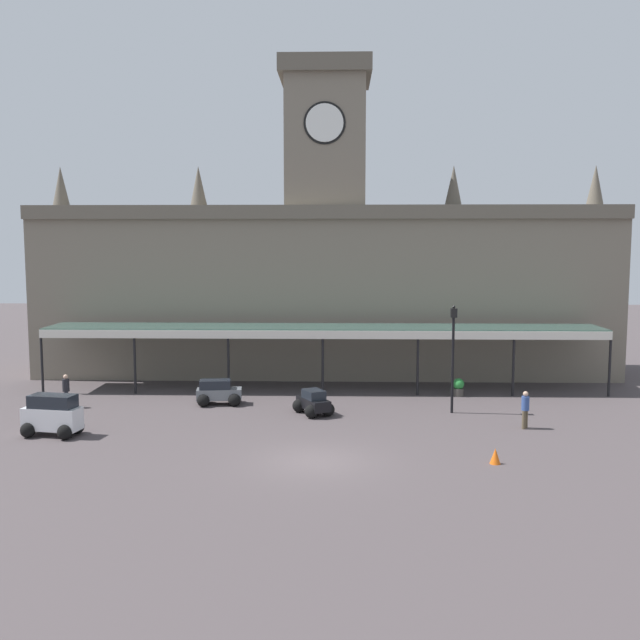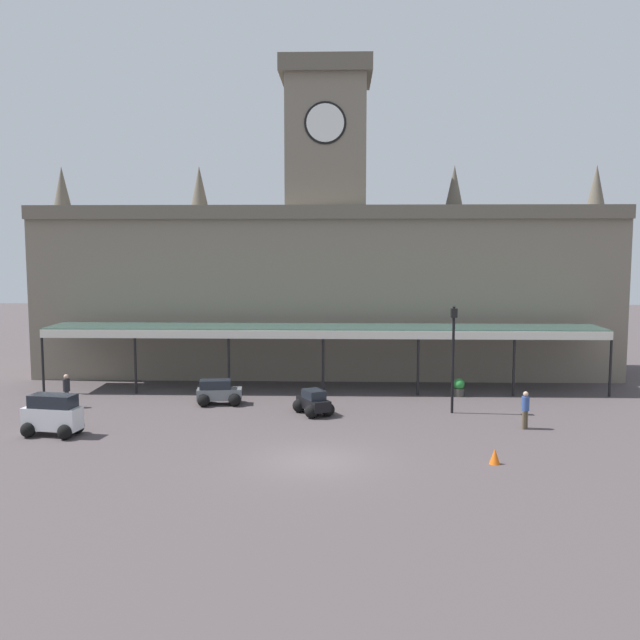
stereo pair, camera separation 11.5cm
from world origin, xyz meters
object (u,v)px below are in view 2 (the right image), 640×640
object	(u,v)px
traffic_cone	(495,456)
pedestrian_crossing_forecourt	(525,408)
pedestrian_near_entrance	(67,389)
car_white_van	(53,417)
car_grey_estate	(219,393)
planter_near_kerb	(459,387)
victorian_lamppost	(453,347)
car_black_sedan	(313,404)

from	to	relation	value
traffic_cone	pedestrian_crossing_forecourt	bearing A→B (deg)	64.62
pedestrian_near_entrance	car_white_van	bearing A→B (deg)	-74.51
car_grey_estate	planter_near_kerb	distance (m)	12.74
pedestrian_near_entrance	victorian_lamppost	bearing A→B (deg)	-1.79
car_black_sedan	pedestrian_near_entrance	distance (m)	12.41
car_white_van	planter_near_kerb	xyz separation A→B (m)	(18.56, 8.37, -0.32)
car_white_van	pedestrian_crossing_forecourt	world-z (taller)	car_white_van
pedestrian_crossing_forecourt	pedestrian_near_entrance	distance (m)	22.06
car_black_sedan	pedestrian_near_entrance	xyz separation A→B (m)	(-12.35, 1.06, 0.41)
car_grey_estate	pedestrian_crossing_forecourt	size ratio (longest dim) A/B	1.40
car_black_sedan	victorian_lamppost	xyz separation A→B (m)	(6.68, 0.46, 2.71)
car_grey_estate	pedestrian_near_entrance	bearing A→B (deg)	-173.41
car_white_van	traffic_cone	world-z (taller)	car_white_van
car_white_van	victorian_lamppost	xyz separation A→B (m)	(17.60, 4.56, 2.41)
pedestrian_crossing_forecourt	car_grey_estate	bearing A→B (deg)	163.31
car_grey_estate	planter_near_kerb	xyz separation A→B (m)	(12.52, 2.35, -0.07)
pedestrian_crossing_forecourt	planter_near_kerb	bearing A→B (deg)	105.15
car_grey_estate	victorian_lamppost	world-z (taller)	victorian_lamppost
car_white_van	pedestrian_near_entrance	distance (m)	5.35
car_grey_estate	car_black_sedan	xyz separation A→B (m)	(4.89, -1.92, -0.06)
car_grey_estate	car_black_sedan	size ratio (longest dim) A/B	1.04
victorian_lamppost	traffic_cone	bearing A→B (deg)	-87.56
car_grey_estate	car_black_sedan	bearing A→B (deg)	-21.41
traffic_cone	planter_near_kerb	bearing A→B (deg)	86.98
car_grey_estate	victorian_lamppost	distance (m)	11.95
car_black_sedan	pedestrian_crossing_forecourt	world-z (taller)	pedestrian_crossing_forecourt
victorian_lamppost	pedestrian_near_entrance	bearing A→B (deg)	178.21
pedestrian_crossing_forecourt	pedestrian_near_entrance	world-z (taller)	same
car_grey_estate	car_white_van	bearing A→B (deg)	-135.09
car_black_sedan	planter_near_kerb	world-z (taller)	car_black_sedan
car_white_van	traffic_cone	distance (m)	18.26
pedestrian_crossing_forecourt	victorian_lamppost	bearing A→B (deg)	134.19
pedestrian_near_entrance	car_black_sedan	bearing A→B (deg)	-4.88
car_black_sedan	pedestrian_near_entrance	size ratio (longest dim) A/B	1.35
pedestrian_near_entrance	victorian_lamppost	xyz separation A→B (m)	(19.03, -0.60, 2.30)
pedestrian_near_entrance	planter_near_kerb	world-z (taller)	pedestrian_near_entrance
car_white_van	victorian_lamppost	bearing A→B (deg)	14.52
victorian_lamppost	traffic_cone	world-z (taller)	victorian_lamppost
planter_near_kerb	pedestrian_near_entrance	bearing A→B (deg)	-170.86
pedestrian_near_entrance	victorian_lamppost	world-z (taller)	victorian_lamppost
victorian_lamppost	traffic_cone	distance (m)	8.46
victorian_lamppost	car_black_sedan	bearing A→B (deg)	-176.07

